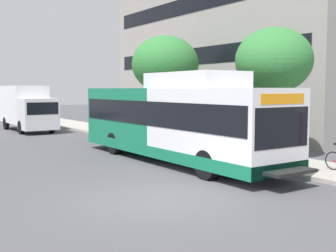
% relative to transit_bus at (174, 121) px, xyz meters
% --- Properties ---
extents(ground_plane, '(120.00, 120.00, 0.00)m').
position_rel_transit_bus_xyz_m(ground_plane, '(-3.87, 3.22, -1.70)').
color(ground_plane, '#4C4C51').
extents(sidewalk_curb, '(3.00, 56.00, 0.14)m').
position_rel_transit_bus_xyz_m(sidewalk_curb, '(3.13, 1.22, -1.63)').
color(sidewalk_curb, '#A8A399').
rests_on(sidewalk_curb, ground).
extents(transit_bus, '(2.58, 12.25, 3.65)m').
position_rel_transit_bus_xyz_m(transit_bus, '(0.00, 0.00, 0.00)').
color(transit_bus, white).
rests_on(transit_bus, ground).
extents(street_tree_near_stop, '(3.23, 3.23, 5.45)m').
position_rel_transit_bus_xyz_m(street_tree_near_stop, '(3.75, -1.92, 2.49)').
color(street_tree_near_stop, '#4C3823').
rests_on(street_tree_near_stop, sidewalk_curb).
extents(street_tree_mid_block, '(4.04, 4.04, 6.07)m').
position_rel_transit_bus_xyz_m(street_tree_mid_block, '(4.31, 7.18, 2.78)').
color(street_tree_mid_block, '#4C3823').
rests_on(street_tree_mid_block, sidewalk_curb).
extents(box_truck_background, '(2.32, 7.01, 3.25)m').
position_rel_transit_bus_xyz_m(box_truck_background, '(-1.31, 16.79, 0.04)').
color(box_truck_background, silver).
rests_on(box_truck_background, ground).
extents(lattice_comm_tower, '(1.10, 1.10, 22.72)m').
position_rel_transit_bus_xyz_m(lattice_comm_tower, '(15.74, 24.81, 5.67)').
color(lattice_comm_tower, '#B7B7BC').
rests_on(lattice_comm_tower, ground).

